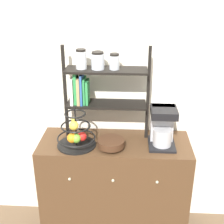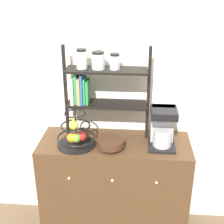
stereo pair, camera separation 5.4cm
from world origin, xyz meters
name	(u,v)px [view 1 (the left image)]	position (x,y,z in m)	size (l,w,h in m)	color
wall_back	(117,86)	(0.00, 0.51, 1.30)	(7.00, 0.05, 2.60)	silver
sideboard	(115,188)	(0.00, 0.23, 0.46)	(1.22, 0.48, 0.92)	#4C331E
coffee_maker	(162,126)	(0.37, 0.23, 1.08)	(0.21, 0.25, 0.32)	black
fruit_stand	(76,134)	(-0.30, 0.14, 1.02)	(0.31, 0.31, 0.33)	black
wooden_bowl	(111,143)	(-0.02, 0.13, 0.96)	(0.21, 0.21, 0.08)	#422819
shelf_hutch	(95,82)	(-0.16, 0.34, 1.39)	(0.68, 0.20, 0.76)	black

